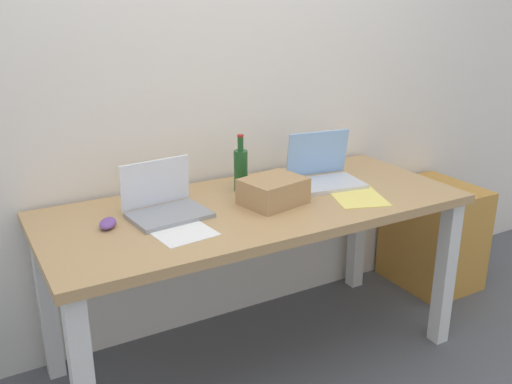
{
  "coord_description": "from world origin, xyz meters",
  "views": [
    {
      "loc": [
        -1.09,
        -1.94,
        1.59
      ],
      "look_at": [
        0.0,
        0.0,
        0.81
      ],
      "focal_mm": 39.5,
      "sensor_mm": 36.0,
      "label": 1
    }
  ],
  "objects_px": {
    "beer_bottle": "(241,169)",
    "cardboard_box": "(273,191)",
    "desk": "(256,225)",
    "laptop_right": "(324,173)",
    "laptop_left": "(165,204)",
    "computer_mouse": "(108,223)",
    "filing_cabinet": "(433,235)"
  },
  "relations": [
    {
      "from": "laptop_left",
      "to": "laptop_right",
      "type": "xyz_separation_m",
      "value": [
        0.79,
        0.01,
        0.01
      ]
    },
    {
      "from": "computer_mouse",
      "to": "filing_cabinet",
      "type": "height_order",
      "value": "computer_mouse"
    },
    {
      "from": "laptop_right",
      "to": "filing_cabinet",
      "type": "height_order",
      "value": "laptop_right"
    },
    {
      "from": "filing_cabinet",
      "to": "laptop_left",
      "type": "bearing_deg",
      "value": -177.39
    },
    {
      "from": "desk",
      "to": "laptop_right",
      "type": "height_order",
      "value": "laptop_right"
    },
    {
      "from": "laptop_right",
      "to": "computer_mouse",
      "type": "relative_size",
      "value": 3.39
    },
    {
      "from": "computer_mouse",
      "to": "cardboard_box",
      "type": "distance_m",
      "value": 0.68
    },
    {
      "from": "laptop_right",
      "to": "computer_mouse",
      "type": "bearing_deg",
      "value": -178.03
    },
    {
      "from": "laptop_left",
      "to": "cardboard_box",
      "type": "distance_m",
      "value": 0.45
    },
    {
      "from": "cardboard_box",
      "to": "desk",
      "type": "bearing_deg",
      "value": 148.81
    },
    {
      "from": "beer_bottle",
      "to": "cardboard_box",
      "type": "bearing_deg",
      "value": -80.24
    },
    {
      "from": "beer_bottle",
      "to": "laptop_left",
      "type": "bearing_deg",
      "value": -164.19
    },
    {
      "from": "cardboard_box",
      "to": "filing_cabinet",
      "type": "bearing_deg",
      "value": 8.56
    },
    {
      "from": "beer_bottle",
      "to": "cardboard_box",
      "type": "relative_size",
      "value": 1.03
    },
    {
      "from": "desk",
      "to": "laptop_left",
      "type": "relative_size",
      "value": 5.57
    },
    {
      "from": "laptop_left",
      "to": "filing_cabinet",
      "type": "height_order",
      "value": "laptop_left"
    },
    {
      "from": "beer_bottle",
      "to": "cardboard_box",
      "type": "height_order",
      "value": "beer_bottle"
    },
    {
      "from": "computer_mouse",
      "to": "laptop_left",
      "type": "bearing_deg",
      "value": 33.52
    },
    {
      "from": "desk",
      "to": "filing_cabinet",
      "type": "relative_size",
      "value": 3.07
    },
    {
      "from": "desk",
      "to": "laptop_right",
      "type": "relative_size",
      "value": 5.29
    },
    {
      "from": "laptop_right",
      "to": "filing_cabinet",
      "type": "relative_size",
      "value": 0.58
    },
    {
      "from": "beer_bottle",
      "to": "filing_cabinet",
      "type": "xyz_separation_m",
      "value": [
        1.22,
        -0.04,
        -0.57
      ]
    },
    {
      "from": "laptop_right",
      "to": "computer_mouse",
      "type": "height_order",
      "value": "laptop_right"
    },
    {
      "from": "laptop_right",
      "to": "filing_cabinet",
      "type": "distance_m",
      "value": 0.99
    },
    {
      "from": "beer_bottle",
      "to": "computer_mouse",
      "type": "relative_size",
      "value": 2.56
    },
    {
      "from": "computer_mouse",
      "to": "cardboard_box",
      "type": "xyz_separation_m",
      "value": [
        0.68,
        -0.08,
        0.04
      ]
    },
    {
      "from": "laptop_right",
      "to": "laptop_left",
      "type": "bearing_deg",
      "value": -179.01
    },
    {
      "from": "laptop_left",
      "to": "filing_cabinet",
      "type": "bearing_deg",
      "value": 2.61
    },
    {
      "from": "cardboard_box",
      "to": "filing_cabinet",
      "type": "relative_size",
      "value": 0.43
    },
    {
      "from": "desk",
      "to": "laptop_left",
      "type": "bearing_deg",
      "value": 170.0
    },
    {
      "from": "laptop_right",
      "to": "beer_bottle",
      "type": "height_order",
      "value": "beer_bottle"
    },
    {
      "from": "desk",
      "to": "laptop_right",
      "type": "distance_m",
      "value": 0.44
    }
  ]
}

